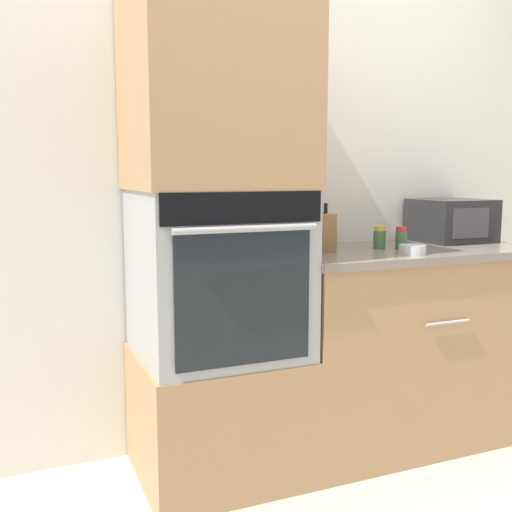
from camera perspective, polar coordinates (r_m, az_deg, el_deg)
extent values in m
plane|color=beige|center=(2.59, 6.25, -21.31)|extent=(12.00, 12.00, 0.00)
cube|color=silver|center=(2.83, 0.37, 7.67)|extent=(8.00, 0.05, 2.50)
cube|color=#A87F56|center=(2.60, -3.61, -14.71)|extent=(0.66, 0.60, 0.53)
cube|color=#9EA0A5|center=(2.43, -3.73, -1.59)|extent=(0.64, 0.59, 0.67)
cube|color=black|center=(2.12, -1.14, 4.61)|extent=(0.61, 0.01, 0.11)
cube|color=orange|center=(2.12, -1.11, 4.60)|extent=(0.09, 0.00, 0.03)
cube|color=black|center=(2.17, -1.12, -4.03)|extent=(0.52, 0.01, 0.50)
cylinder|color=#9EA0A5|center=(2.10, -0.83, 2.60)|extent=(0.54, 0.02, 0.02)
cube|color=#A87F56|center=(2.42, -3.89, 15.81)|extent=(0.66, 0.60, 0.80)
cube|color=#A87F56|center=(2.95, 13.69, -8.45)|extent=(1.18, 0.60, 0.88)
cube|color=slate|center=(2.86, 13.99, 0.42)|extent=(1.20, 0.63, 0.03)
cylinder|color=#B7B7BC|center=(2.67, 17.82, -6.05)|extent=(0.22, 0.01, 0.01)
cube|color=#232326|center=(3.18, 18.09, 3.24)|extent=(0.35, 0.32, 0.21)
cube|color=#3D3D3F|center=(3.05, 19.81, 2.97)|extent=(0.21, 0.01, 0.14)
cube|color=olive|center=(2.65, 6.17, 2.22)|extent=(0.10, 0.12, 0.17)
cylinder|color=black|center=(2.63, 5.74, 4.50)|extent=(0.02, 0.02, 0.04)
cylinder|color=black|center=(2.64, 6.20, 4.51)|extent=(0.02, 0.02, 0.04)
cylinder|color=black|center=(2.65, 6.66, 4.52)|extent=(0.02, 0.02, 0.04)
cylinder|color=silver|center=(2.63, 14.66, 0.59)|extent=(0.11, 0.11, 0.04)
cylinder|color=#427047|center=(2.91, 7.38, 1.80)|extent=(0.04, 0.04, 0.07)
cylinder|color=black|center=(2.91, 7.40, 2.74)|extent=(0.03, 0.03, 0.02)
cylinder|color=#427047|center=(2.78, 13.66, 1.43)|extent=(0.05, 0.05, 0.08)
cylinder|color=red|center=(2.78, 13.69, 2.50)|extent=(0.05, 0.05, 0.02)
cylinder|color=#427047|center=(2.80, 11.67, 1.53)|extent=(0.06, 0.06, 0.08)
cylinder|color=gold|center=(2.79, 11.70, 2.60)|extent=(0.05, 0.05, 0.02)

